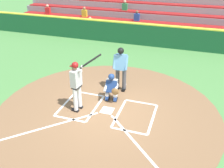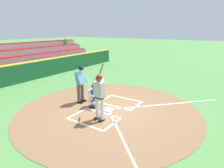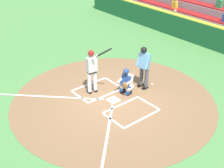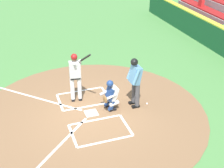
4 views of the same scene
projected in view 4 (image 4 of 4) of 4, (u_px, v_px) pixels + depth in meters
The scene contains 7 objects.
ground_plane at pixel (91, 113), 11.18m from camera, with size 120.00×120.00×0.00m, color #4C8442.
dirt_circle at pixel (91, 113), 11.18m from camera, with size 8.00×8.00×0.01m, color brown.
home_plate_and_chalk at pixel (66, 118), 10.92m from camera, with size 7.93×4.91×0.01m.
batter at pixel (75, 74), 11.41m from camera, with size 1.00×0.62×2.13m.
catcher at pixel (111, 94), 11.16m from camera, with size 0.64×0.62×1.13m.
plate_umpire at pixel (135, 79), 11.11m from camera, with size 0.59×0.43×1.86m.
baseball at pixel (147, 104), 11.67m from camera, with size 0.07×0.07×0.07m, color white.
Camera 4 is at (-9.07, 2.37, 6.21)m, focal length 51.57 mm.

